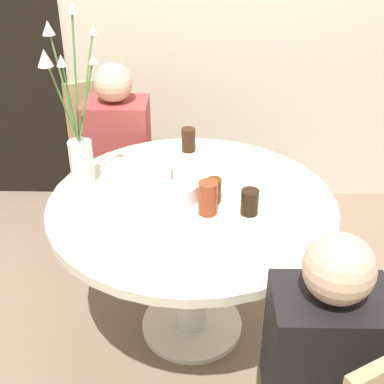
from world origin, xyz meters
The scene contains 12 objects.
ground_plane centered at (0.00, 0.00, 0.00)m, with size 16.00×16.00×0.00m, color #7A6651.
dining_table centered at (0.00, 0.00, 0.57)m, with size 1.19×1.19×0.71m.
chair_near_front centered at (-0.49, 0.86, 0.50)m, with size 0.55×0.55×0.90m.
birthday_cake centered at (-0.08, 0.04, 0.75)m, with size 0.24×0.24×0.12m.
flower_vase centered at (-0.48, 0.14, 0.94)m, with size 0.22×0.29×0.74m.
side_plate centered at (0.31, 0.32, 0.72)m, with size 0.17×0.17×0.01m.
drink_glass_0 centered at (0.09, 0.00, 0.76)m, with size 0.06×0.06×0.10m.
drink_glass_1 centered at (0.06, -0.09, 0.78)m, with size 0.08×0.08×0.14m.
drink_glass_2 centered at (0.23, -0.09, 0.76)m, with size 0.07×0.07×0.10m.
drink_glass_3 centered at (-0.03, 0.45, 0.77)m, with size 0.07×0.07×0.11m.
person_boy centered at (-0.41, 0.73, 0.49)m, with size 0.34×0.24×1.06m.
person_woman centered at (0.41, -0.73, 0.49)m, with size 0.34×0.24×1.06m.
Camera 1 is at (0.04, -1.86, 1.88)m, focal length 50.00 mm.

